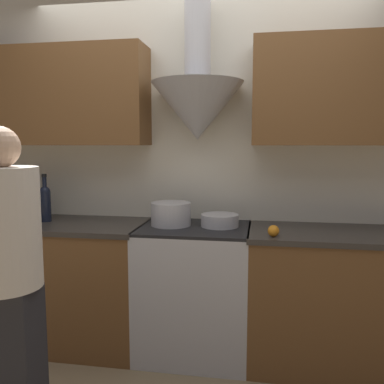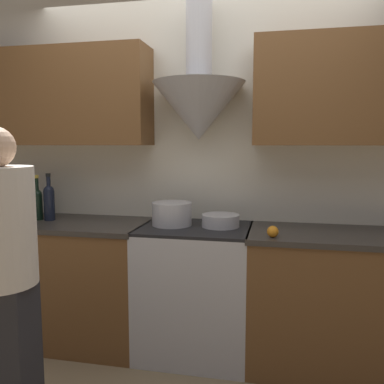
{
  "view_description": "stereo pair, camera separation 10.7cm",
  "coord_description": "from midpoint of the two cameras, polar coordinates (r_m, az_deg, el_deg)",
  "views": [
    {
      "loc": [
        0.44,
        -2.33,
        1.46
      ],
      "look_at": [
        0.0,
        0.25,
        1.15
      ],
      "focal_mm": 38.0,
      "sensor_mm": 36.0,
      "label": 1
    },
    {
      "loc": [
        0.55,
        -2.31,
        1.46
      ],
      "look_at": [
        0.0,
        0.25,
        1.15
      ],
      "focal_mm": 38.0,
      "sensor_mm": 36.0,
      "label": 2
    }
  ],
  "objects": [
    {
      "name": "ground_plane",
      "position": [
        2.78,
        0.04,
        -24.85
      ],
      "size": [
        12.0,
        12.0,
        0.0
      ],
      "primitive_type": "plane",
      "color": "#847051"
    },
    {
      "name": "wall_back",
      "position": [
        2.98,
        1.63,
        7.12
      ],
      "size": [
        8.4,
        0.64,
        2.6
      ],
      "color": "silver",
      "rests_on": "ground_plane"
    },
    {
      "name": "wine_bottle_3",
      "position": [
        3.32,
        -22.9,
        -1.27
      ],
      "size": [
        0.08,
        0.08,
        0.33
      ],
      "color": "black",
      "rests_on": "counter_left"
    },
    {
      "name": "counter_left",
      "position": [
        3.26,
        -17.89,
        -11.61
      ],
      "size": [
        1.43,
        0.62,
        0.9
      ],
      "color": "brown",
      "rests_on": "ground_plane"
    },
    {
      "name": "wine_bottle_4",
      "position": [
        3.25,
        -21.46,
        -1.21
      ],
      "size": [
        0.07,
        0.07,
        0.33
      ],
      "color": "black",
      "rests_on": "counter_left"
    },
    {
      "name": "orange_fruit",
      "position": [
        2.51,
        12.48,
        -5.45
      ],
      "size": [
        0.07,
        0.07,
        0.07
      ],
      "color": "orange",
      "rests_on": "counter_right"
    },
    {
      "name": "mixing_bowl",
      "position": [
        2.78,
        5.13,
        -4.02
      ],
      "size": [
        0.26,
        0.26,
        0.08
      ],
      "color": "silver",
      "rests_on": "stove_range"
    },
    {
      "name": "stove_range",
      "position": [
        2.9,
        1.53,
        -13.56
      ],
      "size": [
        0.75,
        0.6,
        0.9
      ],
      "color": "silver",
      "rests_on": "ground_plane"
    },
    {
      "name": "wine_bottle_2",
      "position": [
        3.38,
        -24.33,
        -0.92
      ],
      "size": [
        0.07,
        0.07,
        0.36
      ],
      "color": "black",
      "rests_on": "counter_left"
    },
    {
      "name": "counter_right",
      "position": [
        2.89,
        20.98,
        -14.13
      ],
      "size": [
        1.17,
        0.62,
        0.9
      ],
      "color": "brown",
      "rests_on": "ground_plane"
    },
    {
      "name": "wine_bottle_5",
      "position": [
        3.19,
        -19.99,
        -1.38
      ],
      "size": [
        0.07,
        0.07,
        0.33
      ],
      "color": "black",
      "rests_on": "counter_left"
    },
    {
      "name": "wine_bottle_6",
      "position": [
        3.14,
        -18.49,
        -1.19
      ],
      "size": [
        0.08,
        0.08,
        0.35
      ],
      "color": "black",
      "rests_on": "counter_left"
    },
    {
      "name": "person_foreground_left",
      "position": [
        2.04,
        -23.8,
        -11.29
      ],
      "size": [
        0.32,
        0.32,
        1.54
      ],
      "color": "#28282D",
      "rests_on": "ground_plane"
    },
    {
      "name": "stock_pot",
      "position": [
        2.81,
        -1.74,
        -3.07
      ],
      "size": [
        0.27,
        0.27,
        0.16
      ],
      "color": "silver",
      "rests_on": "stove_range"
    }
  ]
}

